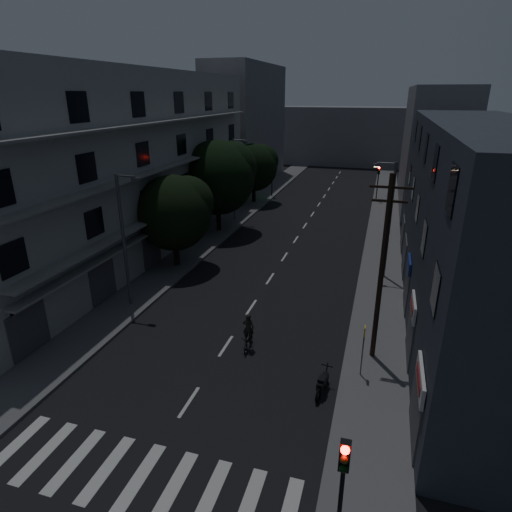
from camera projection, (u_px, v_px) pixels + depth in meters
The scene contains 23 objects.
ground at pixel (297, 238), 38.78m from camera, with size 160.00×160.00×0.00m, color black.
sidewalk_left at pixel (220, 230), 40.75m from camera, with size 3.00×90.00×0.15m, color #565659.
sidewalk_right at pixel (383, 245), 36.75m from camera, with size 3.00×90.00×0.15m, color #565659.
crosswalk at pixel (139, 478), 14.61m from camera, with size 10.90×3.00×0.01m.
lane_markings at pixel (309, 220), 44.37m from camera, with size 0.15×60.50×0.01m.
building_left at pixel (131, 166), 33.21m from camera, with size 7.00×36.00×14.00m.
building_right at pixel (473, 224), 23.77m from camera, with size 6.19×28.00×11.00m.
building_far_left at pixel (247, 126), 59.71m from camera, with size 6.00×20.00×16.00m, color slate.
building_far_right at pixel (433, 148), 48.47m from camera, with size 6.00×20.00×13.00m, color slate.
building_far_end at pixel (347, 136), 77.27m from camera, with size 24.00×8.00×10.00m, color slate.
tree_near at pixel (174, 210), 30.90m from camera, with size 5.50×5.50×6.78m.
tree_mid at pixel (218, 175), 38.79m from camera, with size 6.76×6.76×8.32m.
tree_far at pixel (254, 166), 49.72m from camera, with size 5.48×5.48×6.78m.
traffic_signal_near at pixel (343, 478), 10.93m from camera, with size 0.28×0.37×4.10m.
traffic_signal_far_right at pixel (378, 176), 50.38m from camera, with size 0.28×0.37×4.10m.
traffic_signal_far_left at pixel (272, 172), 52.94m from camera, with size 0.28×0.37×4.10m.
street_lamp_left_near at pixel (125, 235), 24.77m from camera, with size 1.51×0.25×8.00m.
street_lamp_right at pixel (389, 215), 28.80m from camera, with size 1.51×0.25×8.00m.
street_lamp_left_far at pixel (235, 176), 42.54m from camera, with size 1.51×0.25×8.00m.
utility_pole at pixel (382, 267), 19.50m from camera, with size 1.80×0.24×9.00m.
bus_stop_sign at pixel (364, 342), 19.11m from camera, with size 0.06×0.35×2.52m.
motorcycle at pixel (322, 384), 18.59m from camera, with size 0.55×1.83×1.18m.
cyclist at pixel (248, 337), 21.78m from camera, with size 0.64×1.61×2.00m.
Camera 1 is at (6.95, -11.34, 12.31)m, focal length 30.00 mm.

